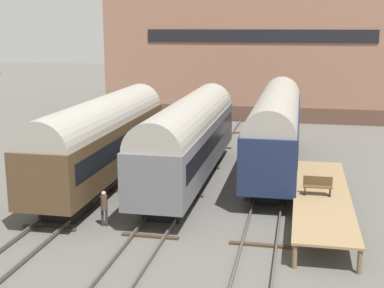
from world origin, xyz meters
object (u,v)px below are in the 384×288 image
at_px(bench, 318,185).
at_px(train_car_brown, 102,136).
at_px(train_car_grey, 189,136).
at_px(person_worker, 104,205).
at_px(train_car_navy, 276,125).

bearing_deg(bench, train_car_brown, 166.89).
xyz_separation_m(train_car_grey, person_worker, (-2.46, -7.57, -1.87)).
xyz_separation_m(train_car_brown, bench, (12.12, -2.82, -1.35)).
height_order(train_car_navy, person_worker, train_car_navy).
height_order(train_car_navy, train_car_brown, train_car_navy).
distance_m(train_car_navy, bench, 8.65).
bearing_deg(train_car_brown, person_worker, -69.06).
relative_size(train_car_navy, bench, 12.77).
distance_m(train_car_grey, train_car_brown, 5.02).
relative_size(bench, person_worker, 0.82).
relative_size(train_car_navy, person_worker, 10.47).
distance_m(train_car_navy, person_worker, 13.82).
height_order(train_car_brown, person_worker, train_car_brown).
distance_m(train_car_grey, person_worker, 8.18).
relative_size(train_car_grey, train_car_brown, 1.06).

